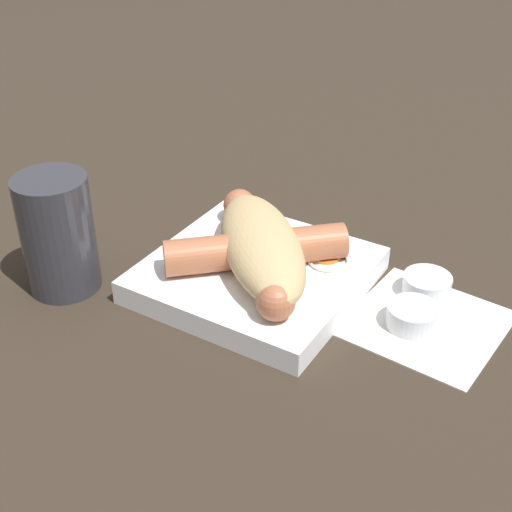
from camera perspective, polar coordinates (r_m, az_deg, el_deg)
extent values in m
plane|color=#33281E|center=(0.71, 0.00, -2.33)|extent=(3.00, 3.00, 0.00)
cube|color=white|center=(0.70, 0.00, -1.52)|extent=(0.20, 0.20, 0.02)
ellipsoid|color=tan|center=(0.69, 0.60, 0.93)|extent=(0.19, 0.19, 0.05)
cylinder|color=#B26642|center=(0.69, -0.02, 0.62)|extent=(0.15, 0.15, 0.04)
sphere|color=#B26642|center=(0.77, -1.32, 4.07)|extent=(0.04, 0.04, 0.04)
sphere|color=#B26642|center=(0.62, 1.59, -3.65)|extent=(0.04, 0.04, 0.04)
cylinder|color=orange|center=(0.71, 4.31, 0.18)|extent=(0.04, 0.04, 0.00)
cylinder|color=orange|center=(0.72, 5.98, 0.53)|extent=(0.03, 0.03, 0.00)
cylinder|color=orange|center=(0.71, 5.60, 0.06)|extent=(0.04, 0.04, 0.00)
torus|color=silver|center=(0.70, 5.84, -0.36)|extent=(0.04, 0.04, 0.00)
cube|color=white|center=(0.68, 13.45, -5.20)|extent=(0.14, 0.14, 0.00)
cylinder|color=silver|center=(0.67, 12.40, -4.78)|extent=(0.05, 0.05, 0.02)
cylinder|color=white|center=(0.67, 12.34, -5.20)|extent=(0.04, 0.04, 0.01)
cylinder|color=silver|center=(0.71, 13.49, -2.34)|extent=(0.05, 0.05, 0.02)
cylinder|color=#4C662D|center=(0.71, 13.43, -2.75)|extent=(0.04, 0.04, 0.01)
cylinder|color=#333338|center=(0.71, -15.57, 1.70)|extent=(0.07, 0.07, 0.12)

